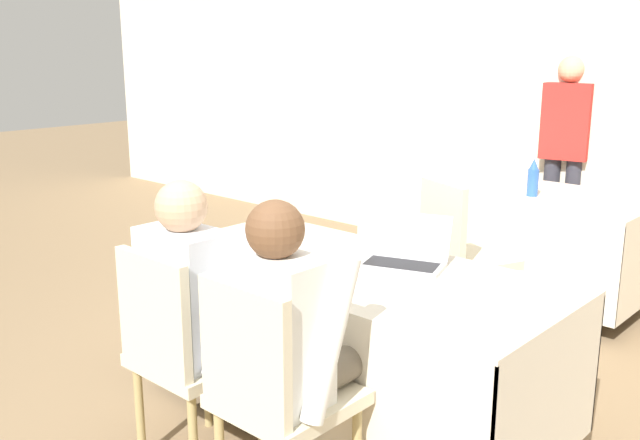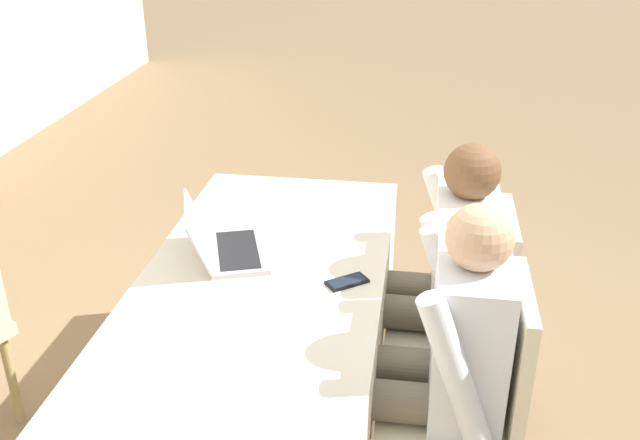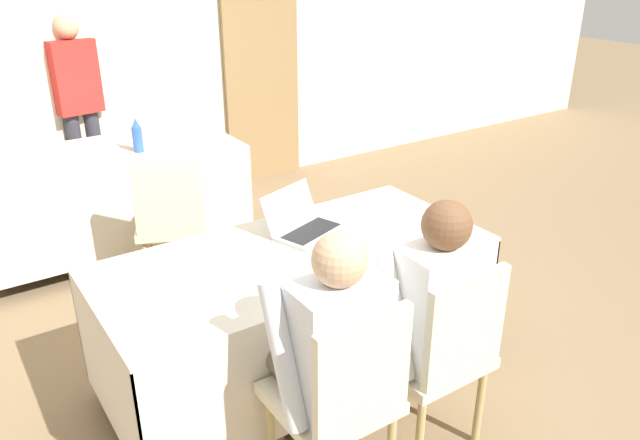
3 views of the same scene
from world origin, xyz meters
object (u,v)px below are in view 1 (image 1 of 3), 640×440
Objects in this scene: chair_near_right at (272,389)px; person_red_shirt at (565,150)px; person_white_shirt at (293,337)px; chair_near_left at (182,348)px; laptop at (404,257)px; water_bottle at (533,178)px; chair_far_spare at (459,250)px; person_checkered_shirt at (202,303)px; cell_phone at (309,284)px.

person_red_shirt is (-0.52, 3.50, 0.40)m from chair_near_right.
chair_near_left is at bearing 11.60° from person_white_shirt.
laptop is 0.47× the size of chair_near_left.
laptop is 1.71× the size of water_bottle.
water_bottle reaches higher than chair_near_left.
person_red_shirt is at bearing -63.73° from chair_far_spare.
person_checkered_shirt is at bearing -93.46° from water_bottle.
cell_phone is 0.17× the size of chair_near_right.
person_red_shirt reaches higher than chair_far_spare.
chair_near_right is (0.51, 0.00, 0.00)m from chair_near_left.
cell_phone is at bearing -62.16° from chair_near_right.
person_checkered_shirt is at bearing 0.00° from person_white_shirt.
chair_near_left is 0.58× the size of person_red_shirt.
chair_near_left is at bearing 90.00° from person_checkered_shirt.
water_bottle is at bearing -72.84° from chair_far_spare.
chair_near_right is at bearing 168.40° from person_checkered_shirt.
person_white_shirt is at bearing -90.74° from person_red_shirt.
person_checkered_shirt is (-0.41, -0.80, -0.10)m from laptop.
laptop is 0.36× the size of person_white_shirt.
chair_near_right is 0.78× the size of person_checkered_shirt.
chair_far_spare is at bearing -95.98° from person_red_shirt.
water_bottle is (-0.12, 2.22, 0.11)m from cell_phone.
person_red_shirt reaches higher than person_checkered_shirt.
chair_near_left is 0.19m from person_checkered_shirt.
person_red_shirt is (-0.02, 3.40, 0.24)m from person_checkered_shirt.
cell_phone is 1.51m from chair_far_spare.
person_checkered_shirt is (-0.08, -1.81, 0.16)m from chair_far_spare.
chair_near_left is 0.51m from chair_near_right.
person_red_shirt is (-0.52, 3.40, 0.24)m from person_white_shirt.
water_bottle is at bearing -93.46° from person_checkered_shirt.
laptop is at bearing 37.32° from cell_phone.
person_checkered_shirt is at bearing -11.60° from chair_near_right.
chair_near_left is at bearing -159.42° from cell_phone.
cell_phone is (-0.13, -0.47, -0.04)m from laptop.
chair_near_right is at bearing -99.00° from cell_phone.
person_red_shirt is (-0.10, 1.59, 0.40)m from chair_far_spare.
laptop is 1.10m from chair_far_spare.
chair_near_right is at bearing -102.71° from laptop.
chair_far_spare is at bearing -77.48° from chair_near_right.
water_bottle is at bearing 79.57° from laptop.
laptop is 0.27× the size of person_red_shirt.
water_bottle is 0.27× the size of chair_near_right.
water_bottle is 2.58m from person_white_shirt.
person_red_shirt is at bearing -89.74° from person_checkered_shirt.
person_white_shirt reaches higher than laptop.
chair_far_spare is (-0.43, 1.92, 0.00)m from chair_near_right.
laptop is at bearing -117.19° from person_checkered_shirt.
laptop is at bearing -90.16° from person_red_shirt.
person_checkered_shirt is 0.51m from person_white_shirt.
chair_far_spare is at bearing -92.57° from person_checkered_shirt.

